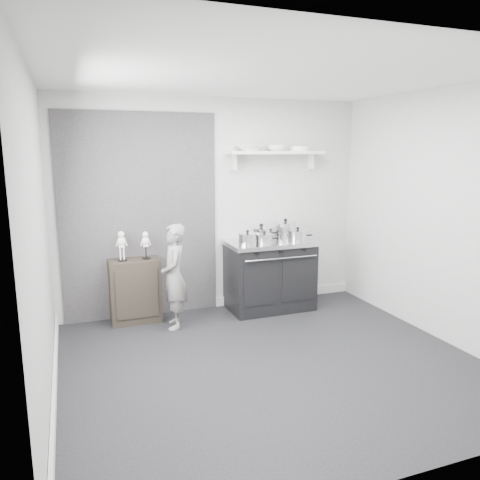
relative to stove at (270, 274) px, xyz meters
name	(u,v)px	position (x,y,z in m)	size (l,w,h in m)	color
ground	(270,362)	(-0.64, -1.48, -0.46)	(4.00, 4.00, 0.00)	black
room_shell	(258,195)	(-0.73, -1.33, 1.18)	(4.02, 3.62, 2.71)	silver
wall_shelf	(276,153)	(0.16, 0.20, 1.55)	(1.30, 0.26, 0.24)	white
stove	(270,274)	(0.00, 0.00, 0.00)	(1.14, 0.71, 0.91)	black
side_cabinet	(135,291)	(-1.72, 0.13, -0.07)	(0.59, 0.34, 0.77)	black
child	(174,276)	(-1.31, -0.22, 0.15)	(0.45, 0.29, 1.23)	gray
pot_front_left	(248,238)	(-0.36, -0.12, 0.52)	(0.32, 0.23, 0.18)	silver
pot_back_left	(261,233)	(-0.07, 0.13, 0.53)	(0.38, 0.29, 0.20)	silver
pot_back_right	(285,230)	(0.27, 0.11, 0.56)	(0.37, 0.28, 0.26)	silver
pot_front_right	(298,235)	(0.32, -0.15, 0.52)	(0.33, 0.24, 0.18)	silver
pot_front_center	(264,238)	(-0.14, -0.13, 0.51)	(0.30, 0.21, 0.15)	silver
skeleton_full	(122,244)	(-1.85, 0.13, 0.51)	(0.11, 0.07, 0.41)	white
skeleton_torso	(146,243)	(-1.57, 0.13, 0.50)	(0.11, 0.07, 0.38)	white
bowl_large	(249,148)	(-0.22, 0.19, 1.62)	(0.31, 0.31, 0.08)	white
bowl_small	(276,148)	(0.15, 0.19, 1.62)	(0.24, 0.24, 0.07)	white
plate_stack	(299,149)	(0.49, 0.19, 1.61)	(0.25, 0.25, 0.06)	white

